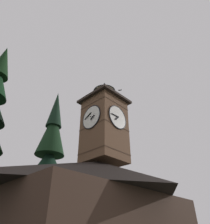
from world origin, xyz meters
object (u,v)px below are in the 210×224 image
pine_tree_behind (47,173)px  moon (39,188)px  building_main (98,204)px  clock_tower (104,124)px  flying_bird_high (120,90)px

pine_tree_behind → moon: 43.86m
building_main → clock_tower: size_ratio=1.65×
clock_tower → flying_bird_high: 7.35m
flying_bird_high → moon: bearing=-109.5°
pine_tree_behind → flying_bird_high: 12.80m
pine_tree_behind → flying_bird_high: flying_bird_high is taller
moon → flying_bird_high: 47.05m
pine_tree_behind → moon: pine_tree_behind is taller
building_main → moon: 50.28m
clock_tower → pine_tree_behind: bearing=-78.1°
pine_tree_behind → flying_bird_high: bearing=129.6°
building_main → moon: (-19.96, -45.06, 9.97)m
building_main → clock_tower: 7.30m
moon → building_main: bearing=66.1°
clock_tower → pine_tree_behind: (1.44, -6.83, -3.71)m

